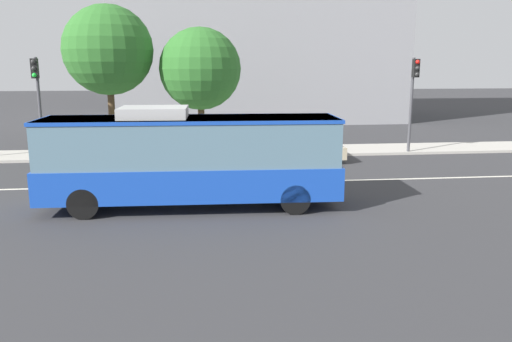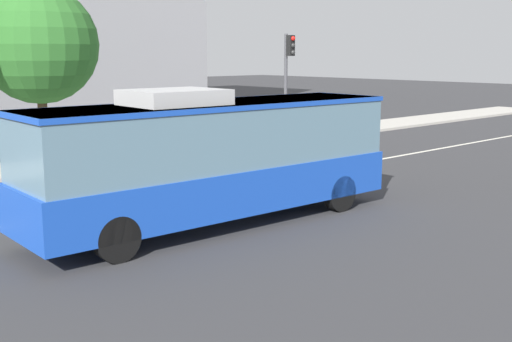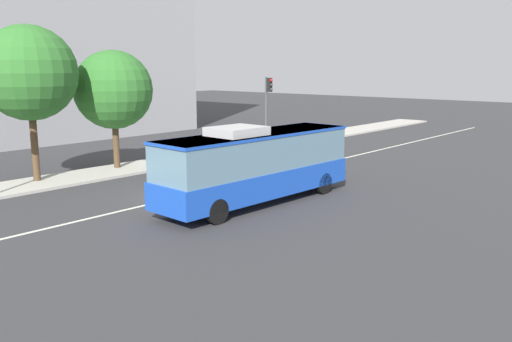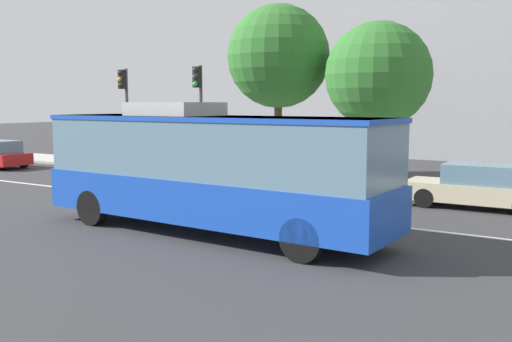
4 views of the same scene
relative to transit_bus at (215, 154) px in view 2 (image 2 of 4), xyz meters
name	(u,v)px [view 2 (image 2 of 4)]	position (x,y,z in m)	size (l,w,h in m)	color
ground_plane	(98,210)	(-1.54, 3.34, -1.81)	(160.00, 160.00, 0.00)	#333335
lane_centre_line	(98,210)	(-1.54, 3.34, -1.80)	(76.00, 0.16, 0.01)	silver
transit_bus	(215,154)	(0.00, 0.00, 0.00)	(10.08, 2.86, 3.46)	#1947B7
sedan_beige	(201,145)	(5.34, 7.60, -1.09)	(4.54, 1.90, 1.46)	#C6B793
traffic_light_near_corner	(288,69)	(11.79, 9.24, 1.75)	(0.34, 0.62, 5.20)	#47474C
street_tree_kerbside_left	(39,45)	(0.46, 11.16, 2.79)	(4.44, 4.44, 6.84)	#4C3823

